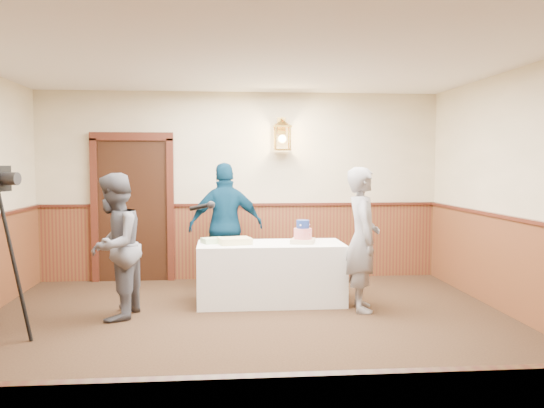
# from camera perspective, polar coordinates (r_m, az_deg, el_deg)

# --- Properties ---
(ground) EXTENTS (7.00, 7.00, 0.00)m
(ground) POSITION_cam_1_polar(r_m,az_deg,el_deg) (5.45, -1.60, -14.53)
(ground) COLOR black
(ground) RESTS_ON ground
(room_shell) EXTENTS (6.02, 7.02, 2.81)m
(room_shell) POSITION_cam_1_polar(r_m,az_deg,el_deg) (5.62, -2.47, 1.85)
(room_shell) COLOR #C0B490
(room_shell) RESTS_ON ground
(display_table) EXTENTS (1.80, 0.80, 0.75)m
(display_table) POSITION_cam_1_polar(r_m,az_deg,el_deg) (7.21, -0.14, -6.84)
(display_table) COLOR white
(display_table) RESTS_ON ground
(tiered_cake) EXTENTS (0.35, 0.35, 0.29)m
(tiered_cake) POSITION_cam_1_polar(r_m,az_deg,el_deg) (7.13, 3.07, -3.00)
(tiered_cake) COLOR beige
(tiered_cake) RESTS_ON display_table
(sheet_cake_yellow) EXTENTS (0.44, 0.37, 0.08)m
(sheet_cake_yellow) POSITION_cam_1_polar(r_m,az_deg,el_deg) (7.07, -3.72, -3.66)
(sheet_cake_yellow) COLOR #D1CB7D
(sheet_cake_yellow) RESTS_ON display_table
(sheet_cake_green) EXTENTS (0.33, 0.30, 0.06)m
(sheet_cake_green) POSITION_cam_1_polar(r_m,az_deg,el_deg) (7.18, -5.83, -3.62)
(sheet_cake_green) COLOR #95C78C
(sheet_cake_green) RESTS_ON display_table
(interviewer) EXTENTS (1.49, 0.88, 1.63)m
(interviewer) POSITION_cam_1_polar(r_m,az_deg,el_deg) (6.65, -15.38, -4.05)
(interviewer) COLOR #53535B
(interviewer) RESTS_ON ground
(baker) EXTENTS (0.46, 0.65, 1.69)m
(baker) POSITION_cam_1_polar(r_m,az_deg,el_deg) (6.86, 8.95, -3.45)
(baker) COLOR gray
(baker) RESTS_ON ground
(assistant_p) EXTENTS (1.08, 0.58, 1.75)m
(assistant_p) POSITION_cam_1_polar(r_m,az_deg,el_deg) (7.94, -4.57, -2.21)
(assistant_p) COLOR #092E4A
(assistant_p) RESTS_ON ground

